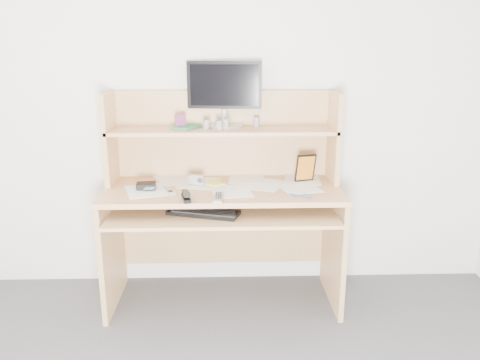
{
  "coord_description": "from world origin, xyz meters",
  "views": [
    {
      "loc": [
        0.02,
        -1.2,
        1.54
      ],
      "look_at": [
        0.1,
        1.43,
        0.81
      ],
      "focal_mm": 35.0,
      "sensor_mm": 36.0,
      "label": 1
    }
  ],
  "objects_px": {
    "desk": "(223,193)",
    "game_case": "(305,168)",
    "keyboard": "(203,212)",
    "monitor": "(224,92)",
    "tv_remote": "(219,198)"
  },
  "relations": [
    {
      "from": "game_case",
      "to": "monitor",
      "type": "relative_size",
      "value": 0.38
    },
    {
      "from": "desk",
      "to": "monitor",
      "type": "xyz_separation_m",
      "value": [
        0.01,
        0.16,
        0.6
      ]
    },
    {
      "from": "keyboard",
      "to": "game_case",
      "type": "height_order",
      "value": "game_case"
    },
    {
      "from": "tv_remote",
      "to": "monitor",
      "type": "bearing_deg",
      "value": 89.79
    },
    {
      "from": "desk",
      "to": "monitor",
      "type": "distance_m",
      "value": 0.62
    },
    {
      "from": "keyboard",
      "to": "game_case",
      "type": "xyz_separation_m",
      "value": [
        0.62,
        0.29,
        0.18
      ]
    },
    {
      "from": "game_case",
      "to": "monitor",
      "type": "xyz_separation_m",
      "value": [
        -0.5,
        0.15,
        0.45
      ]
    },
    {
      "from": "desk",
      "to": "game_case",
      "type": "bearing_deg",
      "value": 2.1
    },
    {
      "from": "tv_remote",
      "to": "desk",
      "type": "bearing_deg",
      "value": 89.91
    },
    {
      "from": "keyboard",
      "to": "monitor",
      "type": "relative_size",
      "value": 0.92
    },
    {
      "from": "desk",
      "to": "keyboard",
      "type": "distance_m",
      "value": 0.29
    },
    {
      "from": "game_case",
      "to": "desk",
      "type": "bearing_deg",
      "value": 165.25
    },
    {
      "from": "tv_remote",
      "to": "game_case",
      "type": "relative_size",
      "value": 0.99
    },
    {
      "from": "desk",
      "to": "game_case",
      "type": "xyz_separation_m",
      "value": [
        0.51,
        0.02,
        0.15
      ]
    },
    {
      "from": "desk",
      "to": "tv_remote",
      "type": "distance_m",
      "value": 0.33
    }
  ]
}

